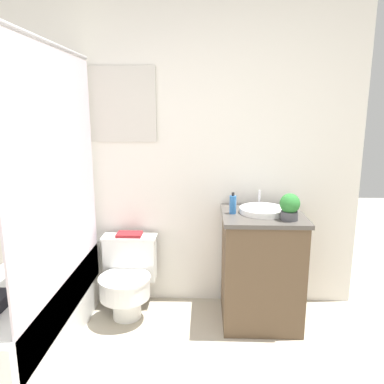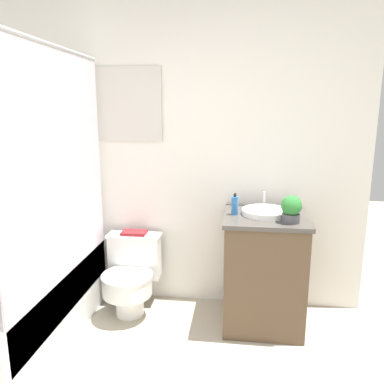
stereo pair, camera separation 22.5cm
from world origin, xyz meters
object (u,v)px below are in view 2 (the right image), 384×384
at_px(toilet, 131,275).
at_px(book_on_tank, 134,233).
at_px(sink, 265,212).
at_px(soap_bottle, 235,205).
at_px(potted_plant, 291,209).

distance_m(toilet, book_on_tank, 0.33).
relative_size(toilet, sink, 1.61).
relative_size(toilet, soap_bottle, 3.84).
bearing_deg(book_on_tank, sink, -8.27).
height_order(sink, book_on_tank, sink).
bearing_deg(book_on_tank, toilet, -90.00).
relative_size(potted_plant, book_on_tank, 0.94).
height_order(toilet, book_on_tank, book_on_tank).
xyz_separation_m(toilet, sink, (1.03, -0.02, 0.56)).
bearing_deg(sink, soap_bottle, -173.51).
bearing_deg(soap_bottle, toilet, 176.54).
bearing_deg(soap_bottle, book_on_tank, 167.78).
distance_m(toilet, soap_bottle, 1.01).
bearing_deg(potted_plant, toilet, 170.64).
bearing_deg(potted_plant, sink, 132.31).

